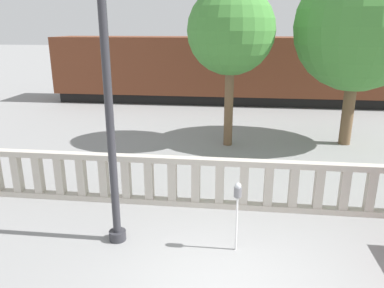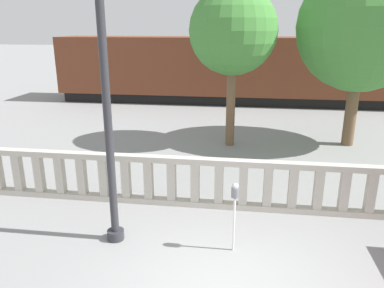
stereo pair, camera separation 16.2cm
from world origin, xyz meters
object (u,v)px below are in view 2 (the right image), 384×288
at_px(train_near, 237,69).
at_px(train_far, 313,57).
at_px(parking_meter, 235,198).
at_px(tree_right, 233,31).
at_px(tree_left, 362,27).
at_px(lamppost, 103,48).

height_order(train_near, train_far, train_near).
height_order(parking_meter, tree_right, tree_right).
bearing_deg(tree_left, parking_meter, -117.81).
relative_size(train_near, train_far, 0.70).
bearing_deg(lamppost, parking_meter, -1.54).
height_order(lamppost, train_far, lamppost).
xyz_separation_m(train_far, tree_left, (-1.69, -18.97, 2.45)).
bearing_deg(parking_meter, tree_left, 62.19).
height_order(train_far, tree_right, tree_right).
bearing_deg(tree_right, train_far, 72.94).
distance_m(train_far, tree_right, 20.64).
bearing_deg(tree_right, train_near, 90.15).
distance_m(parking_meter, train_near, 15.05).
distance_m(lamppost, tree_left, 9.78).
bearing_deg(tree_right, lamppost, -106.73).
xyz_separation_m(train_near, tree_left, (4.35, -7.54, 2.25)).
relative_size(parking_meter, tree_right, 0.26).
xyz_separation_m(lamppost, tree_left, (6.36, 7.42, 0.33)).
bearing_deg(tree_left, lamppost, -130.61).
relative_size(train_near, tree_right, 3.54).
height_order(parking_meter, train_near, train_near).
height_order(lamppost, tree_right, lamppost).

